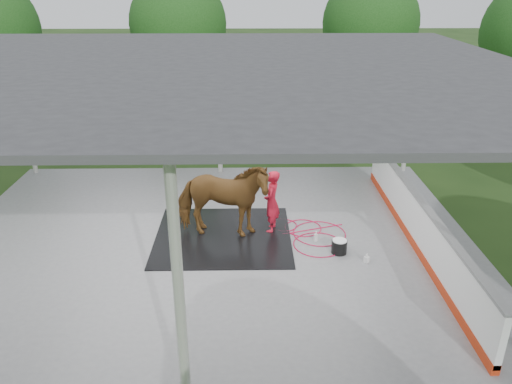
{
  "coord_description": "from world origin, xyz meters",
  "views": [
    {
      "loc": [
        0.85,
        -9.77,
        5.66
      ],
      "look_at": [
        1.03,
        0.67,
        1.1
      ],
      "focal_mm": 35.0,
      "sensor_mm": 36.0,
      "label": 1
    }
  ],
  "objects_px": {
    "dasher_board": "(417,224)",
    "handler": "(272,202)",
    "wash_bucket": "(339,246)",
    "horse": "(222,200)"
  },
  "relations": [
    {
      "from": "horse",
      "to": "dasher_board",
      "type": "bearing_deg",
      "value": -90.23
    },
    {
      "from": "handler",
      "to": "dasher_board",
      "type": "bearing_deg",
      "value": 87.78
    },
    {
      "from": "dasher_board",
      "to": "handler",
      "type": "xyz_separation_m",
      "value": [
        -3.2,
        0.79,
        0.21
      ]
    },
    {
      "from": "handler",
      "to": "wash_bucket",
      "type": "distance_m",
      "value": 1.89
    },
    {
      "from": "handler",
      "to": "wash_bucket",
      "type": "bearing_deg",
      "value": 64.52
    },
    {
      "from": "wash_bucket",
      "to": "dasher_board",
      "type": "bearing_deg",
      "value": 9.6
    },
    {
      "from": "dasher_board",
      "to": "handler",
      "type": "bearing_deg",
      "value": 166.2
    },
    {
      "from": "horse",
      "to": "handler",
      "type": "distance_m",
      "value": 1.19
    },
    {
      "from": "dasher_board",
      "to": "handler",
      "type": "height_order",
      "value": "handler"
    },
    {
      "from": "dasher_board",
      "to": "handler",
      "type": "distance_m",
      "value": 3.3
    }
  ]
}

